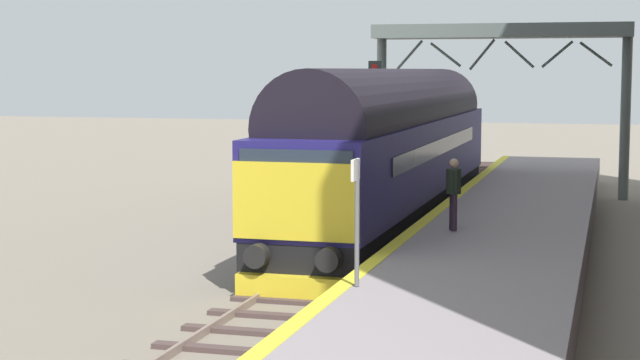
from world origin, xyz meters
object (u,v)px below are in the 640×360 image
(waiting_passenger, at_px, (454,187))
(signal_post_near, at_px, (312,129))
(signal_post_mid, at_px, (375,111))
(platform_number_sign, at_px, (356,203))
(diesel_locomotive, at_px, (393,145))

(waiting_passenger, bearing_deg, signal_post_near, 27.00)
(signal_post_mid, distance_m, platform_number_sign, 18.69)
(signal_post_near, height_order, waiting_passenger, signal_post_near)
(signal_post_near, bearing_deg, diesel_locomotive, 49.45)
(diesel_locomotive, height_order, platform_number_sign, diesel_locomotive)
(diesel_locomotive, relative_size, signal_post_mid, 3.97)
(signal_post_near, distance_m, platform_number_sign, 11.16)
(diesel_locomotive, distance_m, signal_post_near, 2.87)
(waiting_passenger, bearing_deg, signal_post_mid, -1.43)
(diesel_locomotive, bearing_deg, signal_post_near, -130.55)
(platform_number_sign, distance_m, waiting_passenger, 6.68)
(signal_post_near, height_order, signal_post_mid, signal_post_mid)
(platform_number_sign, bearing_deg, signal_post_mid, 101.79)
(signal_post_near, distance_m, signal_post_mid, 7.82)
(platform_number_sign, bearing_deg, signal_post_near, 110.04)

